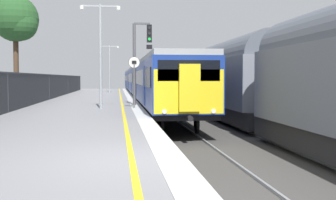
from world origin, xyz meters
TOP-DOWN VIEW (x-y plane):
  - ground at (2.64, 0.00)m, footprint 17.40×110.00m
  - commuter_train_at_platform at (2.10, 37.91)m, footprint 2.83×60.20m
  - freight_train_adjacent_track at (6.10, 16.15)m, footprint 2.60×40.20m
  - signal_gantry at (0.63, 16.37)m, footprint 1.10×0.24m
  - speed_limit_sign at (0.25, 14.10)m, footprint 0.59×0.08m
  - platform_lamp_mid at (-1.44, 13.72)m, footprint 2.00×0.20m
  - platform_lamp_far at (-1.44, 38.60)m, footprint 2.00×0.20m
  - background_tree_centre at (-7.80, 24.30)m, footprint 3.33×3.33m

SIDE VIEW (x-z plane):
  - ground at x=2.64m, z-range -1.21..0.00m
  - commuter_train_at_platform at x=2.10m, z-range -0.64..3.17m
  - freight_train_adjacent_track at x=6.10m, z-range -0.78..3.91m
  - speed_limit_sign at x=0.25m, z-range 0.37..3.00m
  - signal_gantry at x=0.63m, z-range 0.59..5.25m
  - platform_lamp_far at x=-1.44m, z-range 0.49..5.53m
  - platform_lamp_mid at x=-1.44m, z-range 0.50..5.70m
  - background_tree_centre at x=-7.80m, z-range 1.93..9.43m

